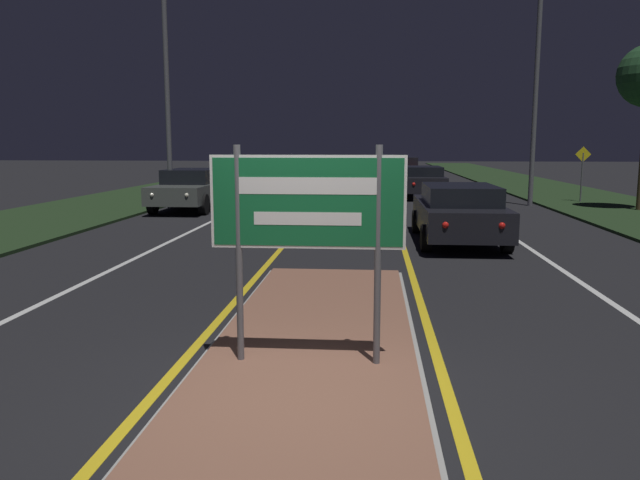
% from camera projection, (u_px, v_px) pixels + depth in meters
% --- Properties ---
extents(ground_plane, '(160.00, 160.00, 0.00)m').
position_uv_depth(ground_plane, '(301.00, 394.00, 5.87)').
color(ground_plane, black).
extents(median_island, '(2.38, 9.72, 0.10)m').
position_uv_depth(median_island, '(308.00, 366.00, 6.48)').
color(median_island, '#999993').
rests_on(median_island, ground_plane).
extents(verge_left, '(5.00, 100.00, 0.08)m').
position_uv_depth(verge_left, '(131.00, 199.00, 26.34)').
color(verge_left, '#1E3319').
rests_on(verge_left, ground_plane).
extents(verge_right, '(5.00, 100.00, 0.08)m').
position_uv_depth(verge_right, '(595.00, 202.00, 24.79)').
color(verge_right, '#1E3319').
rests_on(verge_right, ground_plane).
extents(centre_line_yellow_left, '(0.12, 70.00, 0.01)m').
position_uv_depth(centre_line_yellow_left, '(331.00, 192.00, 30.61)').
color(centre_line_yellow_left, gold).
rests_on(centre_line_yellow_left, ground_plane).
extents(centre_line_yellow_right, '(0.12, 70.00, 0.01)m').
position_uv_depth(centre_line_yellow_right, '(387.00, 192.00, 30.38)').
color(centre_line_yellow_right, gold).
rests_on(centre_line_yellow_right, ground_plane).
extents(lane_line_white_left, '(0.12, 70.00, 0.01)m').
position_uv_depth(lane_line_white_left, '(274.00, 191.00, 30.84)').
color(lane_line_white_left, silver).
rests_on(lane_line_white_left, ground_plane).
extents(lane_line_white_right, '(0.12, 70.00, 0.01)m').
position_uv_depth(lane_line_white_right, '(445.00, 192.00, 30.15)').
color(lane_line_white_right, silver).
rests_on(lane_line_white_right, ground_plane).
extents(edge_line_white_left, '(0.10, 70.00, 0.01)m').
position_uv_depth(edge_line_white_left, '(214.00, 191.00, 31.08)').
color(edge_line_white_left, silver).
rests_on(edge_line_white_left, ground_plane).
extents(edge_line_white_right, '(0.10, 70.00, 0.01)m').
position_uv_depth(edge_line_white_right, '(509.00, 193.00, 29.91)').
color(edge_line_white_right, silver).
rests_on(edge_line_white_right, ground_plane).
extents(highway_sign, '(1.96, 0.07, 2.23)m').
position_uv_depth(highway_sign, '(308.00, 212.00, 6.23)').
color(highway_sign, '#56565B').
rests_on(highway_sign, median_island).
extents(streetlight_left_near, '(0.51, 0.51, 11.26)m').
position_uv_depth(streetlight_left_near, '(164.00, 9.00, 21.60)').
color(streetlight_left_near, '#56565B').
rests_on(streetlight_left_near, ground_plane).
extents(streetlight_right_near, '(0.57, 0.57, 9.21)m').
position_uv_depth(streetlight_right_near, '(538.00, 38.00, 22.79)').
color(streetlight_right_near, '#56565B').
rests_on(streetlight_right_near, ground_plane).
extents(car_receding_0, '(1.95, 4.78, 1.38)m').
position_uv_depth(car_receding_0, '(458.00, 212.00, 14.82)').
color(car_receding_0, black).
rests_on(car_receding_0, ground_plane).
extents(car_receding_1, '(1.86, 4.76, 1.36)m').
position_uv_depth(car_receding_1, '(423.00, 181.00, 27.31)').
color(car_receding_1, black).
rests_on(car_receding_1, ground_plane).
extents(car_receding_2, '(1.85, 4.79, 1.54)m').
position_uv_depth(car_receding_2, '(404.00, 169.00, 38.15)').
color(car_receding_2, maroon).
rests_on(car_receding_2, ground_plane).
extents(car_approaching_0, '(1.96, 4.74, 1.44)m').
position_uv_depth(car_approaching_0, '(191.00, 188.00, 22.11)').
color(car_approaching_0, '#4C514C').
rests_on(car_approaching_0, ground_plane).
extents(car_approaching_1, '(2.01, 4.56, 1.46)m').
position_uv_depth(car_approaching_1, '(242.00, 176.00, 30.13)').
color(car_approaching_1, black).
rests_on(car_approaching_1, ground_plane).
extents(car_approaching_2, '(1.86, 4.37, 1.40)m').
position_uv_depth(car_approaching_2, '(279.00, 168.00, 41.76)').
color(car_approaching_2, maroon).
rests_on(car_approaching_2, ground_plane).
extents(warning_sign, '(0.60, 0.06, 2.15)m').
position_uv_depth(warning_sign, '(582.00, 168.00, 24.40)').
color(warning_sign, '#56565B').
rests_on(warning_sign, verge_right).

